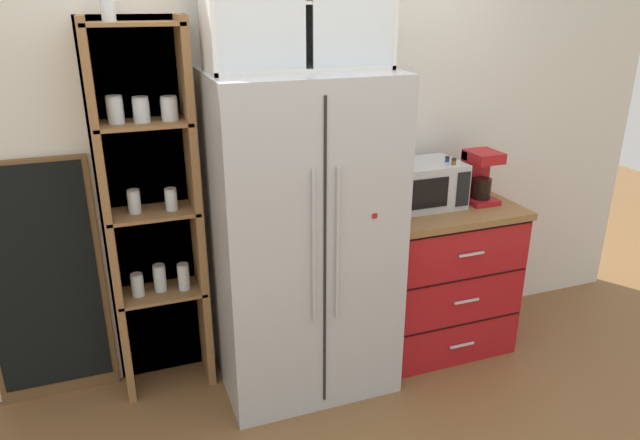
{
  "coord_description": "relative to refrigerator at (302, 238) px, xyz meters",
  "views": [
    {
      "loc": [
        -0.9,
        -2.68,
        2.05
      ],
      "look_at": [
        0.1,
        0.02,
        0.95
      ],
      "focal_mm": 32.51,
      "sensor_mm": 36.0,
      "label": 1
    }
  ],
  "objects": [
    {
      "name": "mug_charcoal",
      "position": [
        0.9,
        0.06,
        0.1
      ],
      "size": [
        0.11,
        0.07,
        0.1
      ],
      "color": "#2D2D33",
      "rests_on": "counter_cabinet"
    },
    {
      "name": "pantry_shelf_column",
      "position": [
        -0.74,
        0.27,
        0.17
      ],
      "size": [
        0.52,
        0.29,
        2.1
      ],
      "color": "brown",
      "rests_on": "ground"
    },
    {
      "name": "mug_sage",
      "position": [
        0.9,
        0.09,
        0.1
      ],
      "size": [
        0.12,
        0.09,
        0.09
      ],
      "color": "#8CA37F",
      "rests_on": "counter_cabinet"
    },
    {
      "name": "ground_plane",
      "position": [
        -0.0,
        -0.02,
        -0.87
      ],
      "size": [
        10.73,
        10.73,
        0.0
      ],
      "primitive_type": "plane",
      "color": "brown"
    },
    {
      "name": "bottle_cobalt",
      "position": [
        0.9,
        0.06,
        0.18
      ],
      "size": [
        0.06,
        0.06,
        0.29
      ],
      "color": "navy",
      "rests_on": "counter_cabinet"
    },
    {
      "name": "wall_back_cream",
      "position": [
        -0.0,
        0.38,
        0.41
      ],
      "size": [
        5.03,
        0.1,
        2.55
      ],
      "primitive_type": "cube",
      "color": "silver",
      "rests_on": "ground"
    },
    {
      "name": "upper_cabinet",
      "position": [
        -0.0,
        0.05,
        1.17
      ],
      "size": [
        0.88,
        0.32,
        0.61
      ],
      "color": "silver",
      "rests_on": "refrigerator"
    },
    {
      "name": "chalkboard_menu",
      "position": [
        -1.31,
        0.31,
        -0.19
      ],
      "size": [
        0.6,
        0.04,
        1.34
      ],
      "color": "brown",
      "rests_on": "ground"
    },
    {
      "name": "refrigerator",
      "position": [
        0.0,
        0.0,
        0.0
      ],
      "size": [
        0.92,
        0.69,
        1.73
      ],
      "color": "#B7BABF",
      "rests_on": "ground"
    },
    {
      "name": "counter_cabinet",
      "position": [
        0.9,
        0.05,
        -0.4
      ],
      "size": [
        0.83,
        0.61,
        0.92
      ],
      "color": "#A8161C",
      "rests_on": "ground"
    },
    {
      "name": "microwave",
      "position": [
        0.76,
        0.1,
        0.18
      ],
      "size": [
        0.44,
        0.33,
        0.26
      ],
      "color": "#B7BABF",
      "rests_on": "counter_cabinet"
    },
    {
      "name": "coffee_maker",
      "position": [
        1.12,
        0.05,
        0.21
      ],
      "size": [
        0.17,
        0.2,
        0.31
      ],
      "color": "#A8161C",
      "rests_on": "counter_cabinet"
    },
    {
      "name": "bottle_amber",
      "position": [
        0.9,
        -0.0,
        0.19
      ],
      "size": [
        0.07,
        0.07,
        0.3
      ],
      "color": "brown",
      "rests_on": "counter_cabinet"
    }
  ]
}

